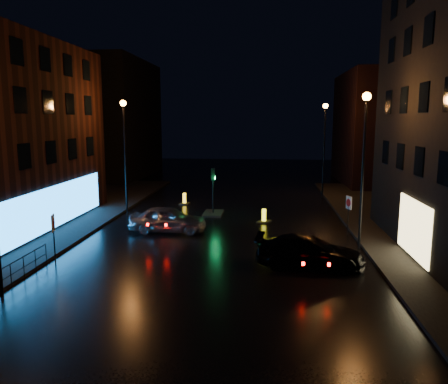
# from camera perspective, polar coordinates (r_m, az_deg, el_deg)

# --- Properties ---
(ground) EXTENTS (120.00, 120.00, 0.00)m
(ground) POSITION_cam_1_polar(r_m,az_deg,el_deg) (19.16, -2.91, -11.93)
(ground) COLOR black
(ground) RESTS_ON ground
(pavement_left) EXTENTS (12.00, 44.00, 0.15)m
(pavement_left) POSITION_cam_1_polar(r_m,az_deg,el_deg) (31.34, -26.86, -4.31)
(pavement_left) COLOR black
(pavement_left) RESTS_ON ground
(building_far_left) EXTENTS (8.00, 16.00, 14.00)m
(building_far_left) POSITION_cam_1_polar(r_m,az_deg,el_deg) (55.85, -14.21, 9.19)
(building_far_left) COLOR black
(building_far_left) RESTS_ON ground
(building_far_right) EXTENTS (8.00, 14.00, 12.00)m
(building_far_right) POSITION_cam_1_polar(r_m,az_deg,el_deg) (51.16, 19.64, 7.82)
(building_far_right) COLOR black
(building_far_right) RESTS_ON ground
(street_lamp_lfar) EXTENTS (0.44, 0.44, 8.37)m
(street_lamp_lfar) POSITION_cam_1_polar(r_m,az_deg,el_deg) (33.35, -12.87, 6.78)
(street_lamp_lfar) COLOR black
(street_lamp_lfar) RESTS_ON ground
(street_lamp_rnear) EXTENTS (0.44, 0.44, 8.37)m
(street_lamp_rnear) POSITION_cam_1_polar(r_m,az_deg,el_deg) (24.24, 17.83, 5.65)
(street_lamp_rnear) COLOR black
(street_lamp_rnear) RESTS_ON ground
(street_lamp_rfar) EXTENTS (0.44, 0.44, 8.37)m
(street_lamp_rfar) POSITION_cam_1_polar(r_m,az_deg,el_deg) (40.00, 12.98, 7.18)
(street_lamp_rfar) COLOR black
(street_lamp_rfar) RESTS_ON ground
(traffic_signal) EXTENTS (1.40, 2.40, 3.45)m
(traffic_signal) POSITION_cam_1_polar(r_m,az_deg,el_deg) (32.53, -1.42, -2.04)
(traffic_signal) COLOR black
(traffic_signal) RESTS_ON ground
(guard_railing) EXTENTS (0.05, 6.04, 1.00)m
(guard_railing) POSITION_cam_1_polar(r_m,az_deg,el_deg) (20.72, -26.13, -9.07)
(guard_railing) COLOR black
(guard_railing) RESTS_ON ground
(silver_hatchback) EXTENTS (4.78, 1.93, 1.63)m
(silver_hatchback) POSITION_cam_1_polar(r_m,az_deg,el_deg) (27.56, -7.32, -3.55)
(silver_hatchback) COLOR #AFB0B7
(silver_hatchback) RESTS_ON ground
(dark_sedan) EXTENTS (5.32, 2.59, 1.49)m
(dark_sedan) POSITION_cam_1_polar(r_m,az_deg,el_deg) (21.41, 11.10, -7.66)
(dark_sedan) COLOR black
(dark_sedan) RESTS_ON ground
(bollard_near) EXTENTS (1.07, 1.26, 0.93)m
(bollard_near) POSITION_cam_1_polar(r_m,az_deg,el_deg) (30.15, 5.24, -3.57)
(bollard_near) COLOR black
(bollard_near) RESTS_ON ground
(bollard_far) EXTENTS (0.79, 1.12, 0.94)m
(bollard_far) POSITION_cam_1_polar(r_m,az_deg,el_deg) (36.56, -5.18, -1.26)
(bollard_far) COLOR black
(bollard_far) RESTS_ON ground
(road_sign_left) EXTENTS (0.23, 0.59, 2.47)m
(road_sign_left) POSITION_cam_1_polar(r_m,az_deg,el_deg) (22.59, -21.39, -4.33)
(road_sign_left) COLOR black
(road_sign_left) RESTS_ON ground
(road_sign_right) EXTENTS (0.26, 0.56, 2.42)m
(road_sign_right) POSITION_cam_1_polar(r_m,az_deg,el_deg) (27.44, 15.97, -1.77)
(road_sign_right) COLOR black
(road_sign_right) RESTS_ON ground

